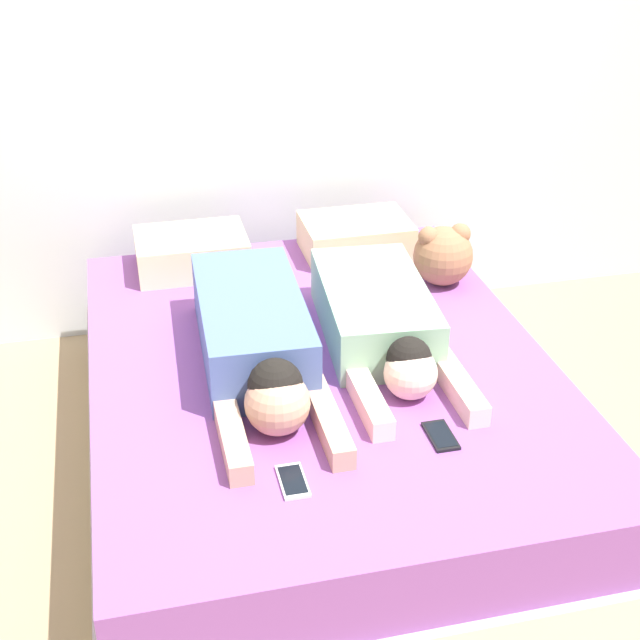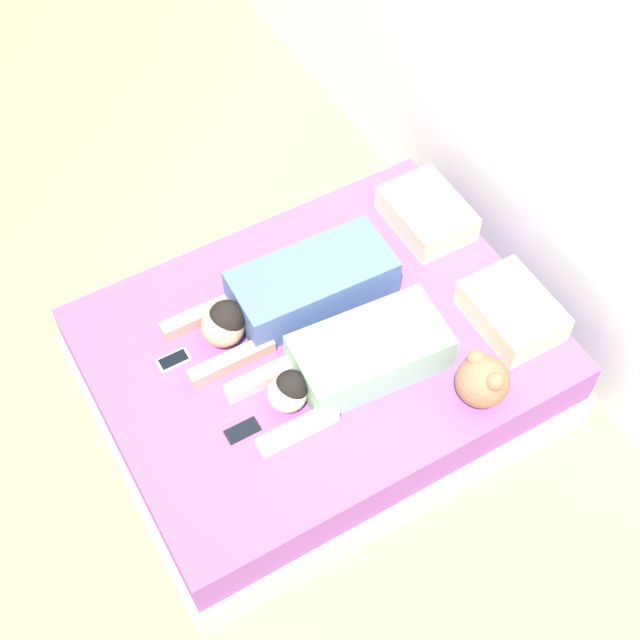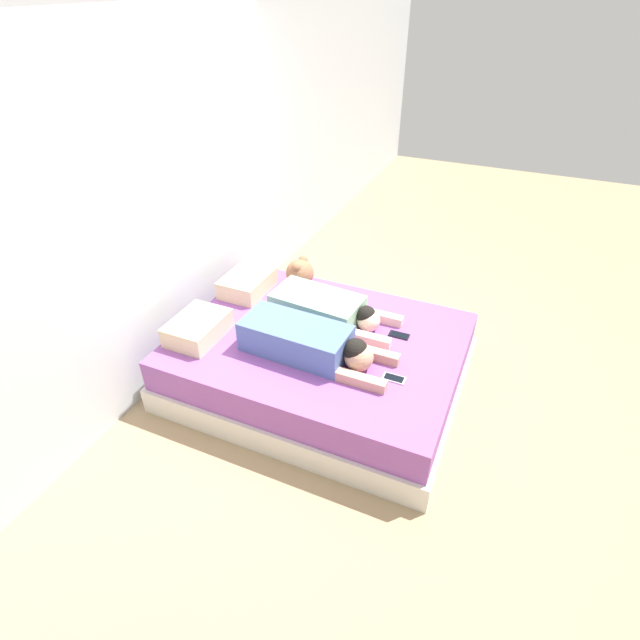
{
  "view_description": "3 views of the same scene",
  "coord_description": "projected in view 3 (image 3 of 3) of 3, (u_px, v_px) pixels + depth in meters",
  "views": [
    {
      "loc": [
        -0.6,
        -2.54,
        2.04
      ],
      "look_at": [
        0.0,
        0.0,
        0.59
      ],
      "focal_mm": 50.0,
      "sensor_mm": 36.0,
      "label": 1
    },
    {
      "loc": [
        2.0,
        -1.15,
        3.8
      ],
      "look_at": [
        0.0,
        0.0,
        0.59
      ],
      "focal_mm": 50.0,
      "sensor_mm": 36.0,
      "label": 2
    },
    {
      "loc": [
        -2.67,
        -1.18,
        2.62
      ],
      "look_at": [
        0.0,
        0.0,
        0.59
      ],
      "focal_mm": 28.0,
      "sensor_mm": 36.0,
      "label": 3
    }
  ],
  "objects": [
    {
      "name": "cell_phone_left",
      "position": [
        394.0,
        378.0,
        3.26
      ],
      "size": [
        0.07,
        0.15,
        0.01
      ],
      "color": "silver",
      "rests_on": "bed"
    },
    {
      "name": "bed",
      "position": [
        320.0,
        361.0,
        3.77
      ],
      "size": [
        1.61,
        2.08,
        0.44
      ],
      "color": "beige",
      "rests_on": "ground_plane"
    },
    {
      "name": "wall_back",
      "position": [
        167.0,
        200.0,
        3.55
      ],
      "size": [
        12.0,
        0.06,
        2.6
      ],
      "color": "silver",
      "rests_on": "ground_plane"
    },
    {
      "name": "person_left",
      "position": [
        309.0,
        342.0,
        3.41
      ],
      "size": [
        0.37,
        1.08,
        0.23
      ],
      "color": "#4C66A5",
      "rests_on": "bed"
    },
    {
      "name": "pillow_head_left",
      "position": [
        198.0,
        328.0,
        3.61
      ],
      "size": [
        0.45,
        0.33,
        0.15
      ],
      "color": "beige",
      "rests_on": "bed"
    },
    {
      "name": "plush_toy",
      "position": [
        300.0,
        272.0,
        4.17
      ],
      "size": [
        0.24,
        0.24,
        0.25
      ],
      "color": "#996647",
      "rests_on": "bed"
    },
    {
      "name": "cell_phone_right",
      "position": [
        399.0,
        335.0,
        3.65
      ],
      "size": [
        0.07,
        0.15,
        0.01
      ],
      "color": "black",
      "rests_on": "bed"
    },
    {
      "name": "person_right",
      "position": [
        327.0,
        309.0,
        3.77
      ],
      "size": [
        0.41,
        0.98,
        0.2
      ],
      "color": "#8CBF99",
      "rests_on": "bed"
    },
    {
      "name": "pillow_head_right",
      "position": [
        247.0,
        283.0,
        4.13
      ],
      "size": [
        0.45,
        0.33,
        0.15
      ],
      "color": "beige",
      "rests_on": "bed"
    },
    {
      "name": "ground_plane",
      "position": [
        320.0,
        382.0,
        3.89
      ],
      "size": [
        12.0,
        12.0,
        0.0
      ],
      "primitive_type": "plane",
      "color": "#9E8460"
    }
  ]
}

